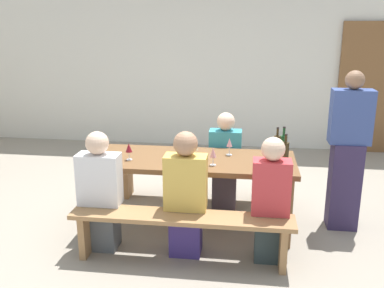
{
  "coord_description": "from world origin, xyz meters",
  "views": [
    {
      "loc": [
        0.55,
        -4.12,
        2.08
      ],
      "look_at": [
        0.0,
        0.0,
        0.9
      ],
      "focal_mm": 40.23,
      "sensor_mm": 36.0,
      "label": 1
    }
  ],
  "objects_px": {
    "tasting_table": "(192,165)",
    "seated_guest_near_1": "(186,197)",
    "wine_glass_4": "(103,150)",
    "seated_guest_far_0": "(225,163)",
    "bench_far": "(200,172)",
    "bench_near": "(181,225)",
    "wooden_door": "(367,89)",
    "wine_bottle_0": "(285,152)",
    "wine_bottle_2": "(283,145)",
    "wine_bottle_1": "(277,147)",
    "seated_guest_near_0": "(100,194)",
    "seated_guest_near_2": "(270,202)",
    "wine_glass_2": "(129,148)",
    "wine_glass_3": "(195,146)",
    "wine_glass_0": "(213,153)",
    "wine_glass_1": "(229,143)",
    "standing_host": "(347,155)"
  },
  "relations": [
    {
      "from": "wine_bottle_2",
      "to": "seated_guest_near_2",
      "type": "xyz_separation_m",
      "value": [
        -0.14,
        -0.75,
        -0.31
      ]
    },
    {
      "from": "wine_glass_4",
      "to": "seated_guest_near_2",
      "type": "bearing_deg",
      "value": -10.61
    },
    {
      "from": "seated_guest_far_0",
      "to": "wine_glass_0",
      "type": "bearing_deg",
      "value": -5.71
    },
    {
      "from": "wine_bottle_2",
      "to": "wine_glass_2",
      "type": "distance_m",
      "value": 1.57
    },
    {
      "from": "wine_bottle_0",
      "to": "wine_glass_3",
      "type": "distance_m",
      "value": 0.91
    },
    {
      "from": "bench_far",
      "to": "seated_guest_far_0",
      "type": "height_order",
      "value": "seated_guest_far_0"
    },
    {
      "from": "wine_bottle_0",
      "to": "seated_guest_near_0",
      "type": "relative_size",
      "value": 0.26
    },
    {
      "from": "bench_near",
      "to": "wine_bottle_0",
      "type": "xyz_separation_m",
      "value": [
        0.92,
        0.66,
        0.51
      ]
    },
    {
      "from": "wine_glass_2",
      "to": "seated_guest_near_1",
      "type": "distance_m",
      "value": 0.82
    },
    {
      "from": "bench_near",
      "to": "wine_glass_2",
      "type": "distance_m",
      "value": 0.98
    },
    {
      "from": "wine_bottle_1",
      "to": "wine_glass_1",
      "type": "xyz_separation_m",
      "value": [
        -0.48,
        0.1,
        -0.0
      ]
    },
    {
      "from": "tasting_table",
      "to": "bench_near",
      "type": "height_order",
      "value": "tasting_table"
    },
    {
      "from": "standing_host",
      "to": "wine_glass_0",
      "type": "bearing_deg",
      "value": 16.52
    },
    {
      "from": "seated_guest_near_2",
      "to": "bench_near",
      "type": "bearing_deg",
      "value": 100.99
    },
    {
      "from": "bench_far",
      "to": "wine_glass_3",
      "type": "height_order",
      "value": "wine_glass_3"
    },
    {
      "from": "wine_bottle_2",
      "to": "wine_glass_3",
      "type": "height_order",
      "value": "wine_bottle_2"
    },
    {
      "from": "bench_far",
      "to": "seated_guest_near_0",
      "type": "distance_m",
      "value": 1.5
    },
    {
      "from": "wooden_door",
      "to": "bench_far",
      "type": "distance_m",
      "value": 3.47
    },
    {
      "from": "seated_guest_near_2",
      "to": "seated_guest_near_1",
      "type": "bearing_deg",
      "value": 90.0
    },
    {
      "from": "wine_glass_1",
      "to": "wine_glass_4",
      "type": "bearing_deg",
      "value": -161.35
    },
    {
      "from": "wine_bottle_1",
      "to": "seated_guest_far_0",
      "type": "height_order",
      "value": "seated_guest_far_0"
    },
    {
      "from": "wine_glass_1",
      "to": "wine_glass_4",
      "type": "height_order",
      "value": "wine_glass_1"
    },
    {
      "from": "bench_far",
      "to": "wine_bottle_0",
      "type": "bearing_deg",
      "value": -39.49
    },
    {
      "from": "wine_bottle_1",
      "to": "wine_glass_2",
      "type": "xyz_separation_m",
      "value": [
        -1.46,
        -0.19,
        -0.01
      ]
    },
    {
      "from": "bench_far",
      "to": "bench_near",
      "type": "bearing_deg",
      "value": -90.0
    },
    {
      "from": "seated_guest_near_1",
      "to": "seated_guest_far_0",
      "type": "distance_m",
      "value": 1.15
    },
    {
      "from": "wine_glass_1",
      "to": "seated_guest_near_0",
      "type": "height_order",
      "value": "seated_guest_near_0"
    },
    {
      "from": "wine_bottle_2",
      "to": "seated_guest_near_1",
      "type": "bearing_deg",
      "value": -140.06
    },
    {
      "from": "wine_bottle_1",
      "to": "seated_guest_near_0",
      "type": "xyz_separation_m",
      "value": [
        -1.63,
        -0.61,
        -0.34
      ]
    },
    {
      "from": "bench_near",
      "to": "bench_far",
      "type": "relative_size",
      "value": 1.0
    },
    {
      "from": "wine_glass_4",
      "to": "bench_far",
      "type": "bearing_deg",
      "value": 48.6
    },
    {
      "from": "wine_glass_1",
      "to": "seated_guest_near_0",
      "type": "xyz_separation_m",
      "value": [
        -1.15,
        -0.71,
        -0.33
      ]
    },
    {
      "from": "wooden_door",
      "to": "seated_guest_far_0",
      "type": "height_order",
      "value": "wooden_door"
    },
    {
      "from": "wine_glass_2",
      "to": "wine_glass_4",
      "type": "bearing_deg",
      "value": -153.31
    },
    {
      "from": "wine_bottle_1",
      "to": "wine_glass_0",
      "type": "height_order",
      "value": "wine_bottle_1"
    },
    {
      "from": "wine_bottle_0",
      "to": "wine_bottle_2",
      "type": "distance_m",
      "value": 0.25
    },
    {
      "from": "wine_bottle_2",
      "to": "seated_guest_near_1",
      "type": "xyz_separation_m",
      "value": [
        -0.9,
        -0.75,
        -0.3
      ]
    },
    {
      "from": "seated_guest_near_0",
      "to": "seated_guest_near_2",
      "type": "distance_m",
      "value": 1.56
    },
    {
      "from": "wine_bottle_2",
      "to": "seated_guest_near_1",
      "type": "height_order",
      "value": "seated_guest_near_1"
    },
    {
      "from": "seated_guest_near_0",
      "to": "wine_bottle_2",
      "type": "bearing_deg",
      "value": -66.12
    },
    {
      "from": "seated_guest_near_2",
      "to": "seated_guest_far_0",
      "type": "distance_m",
      "value": 1.21
    },
    {
      "from": "wine_glass_4",
      "to": "seated_guest_far_0",
      "type": "relative_size",
      "value": 0.16
    },
    {
      "from": "tasting_table",
      "to": "bench_far",
      "type": "xyz_separation_m",
      "value": [
        0.0,
        0.71,
        -0.32
      ]
    },
    {
      "from": "wine_glass_0",
      "to": "wine_glass_4",
      "type": "relative_size",
      "value": 1.03
    },
    {
      "from": "wine_glass_3",
      "to": "seated_guest_near_0",
      "type": "bearing_deg",
      "value": -142.24
    },
    {
      "from": "bench_far",
      "to": "standing_host",
      "type": "distance_m",
      "value": 1.69
    },
    {
      "from": "tasting_table",
      "to": "seated_guest_near_1",
      "type": "height_order",
      "value": "seated_guest_near_1"
    },
    {
      "from": "seated_guest_near_1",
      "to": "seated_guest_near_2",
      "type": "xyz_separation_m",
      "value": [
        0.76,
        0.0,
        -0.01
      ]
    },
    {
      "from": "seated_guest_near_2",
      "to": "seated_guest_far_0",
      "type": "bearing_deg",
      "value": 22.78
    },
    {
      "from": "seated_guest_near_0",
      "to": "wine_glass_3",
      "type": "bearing_deg",
      "value": -52.24
    }
  ]
}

